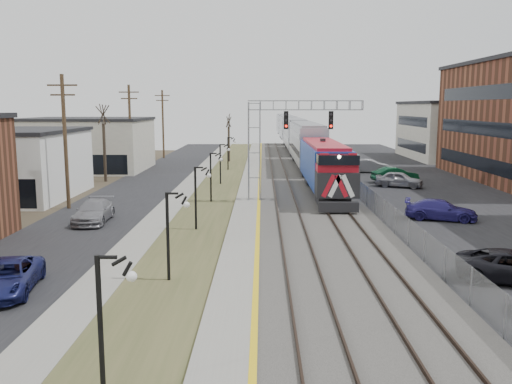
{
  "coord_description": "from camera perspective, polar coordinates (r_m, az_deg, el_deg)",
  "views": [
    {
      "loc": [
        0.14,
        -15.09,
        7.7
      ],
      "look_at": [
        -0.23,
        16.92,
        2.6
      ],
      "focal_mm": 38.0,
      "sensor_mm": 36.0,
      "label": 1
    }
  ],
  "objects": [
    {
      "name": "signal_gantry",
      "position": [
        43.15,
        2.11,
        6.24
      ],
      "size": [
        9.0,
        1.07,
        8.15
      ],
      "color": "gray",
      "rests_on": "ground"
    },
    {
      "name": "parking_lot",
      "position": [
        53.1,
        18.03,
        0.29
      ],
      "size": [
        16.0,
        120.0,
        0.04
      ],
      "primitive_type": "cube",
      "color": "black",
      "rests_on": "ground"
    },
    {
      "name": "car_lot_f",
      "position": [
        56.61,
        14.42,
        1.73
      ],
      "size": [
        4.9,
        2.61,
        1.53
      ],
      "primitive_type": "imported",
      "rotation": [
        0.0,
        0.0,
        1.79
      ],
      "color": "#0B3A20",
      "rests_on": "ground"
    },
    {
      "name": "sidewalk",
      "position": [
        51.17,
        -7.37,
        0.37
      ],
      "size": [
        2.0,
        120.0,
        0.08
      ],
      "primitive_type": "cube",
      "color": "gray",
      "rests_on": "ground"
    },
    {
      "name": "track_far",
      "position": [
        50.92,
        6.7,
        0.6
      ],
      "size": [
        1.58,
        120.0,
        0.15
      ],
      "color": "#2D2119",
      "rests_on": "ballast_bed"
    },
    {
      "name": "platform_edge",
      "position": [
        50.64,
        0.36,
        0.58
      ],
      "size": [
        0.24,
        120.0,
        0.01
      ],
      "primitive_type": "cube",
      "color": "gold",
      "rests_on": "platform"
    },
    {
      "name": "train",
      "position": [
        93.5,
        3.97,
        6.11
      ],
      "size": [
        3.0,
        108.65,
        5.33
      ],
      "color": "navy",
      "rests_on": "ground"
    },
    {
      "name": "car_lot_g",
      "position": [
        64.27,
        11.89,
        2.66
      ],
      "size": [
        4.83,
        2.39,
        1.52
      ],
      "primitive_type": "imported",
      "rotation": [
        0.0,
        0.0,
        1.4
      ],
      "color": "slate",
      "rests_on": "ground"
    },
    {
      "name": "fence",
      "position": [
        51.2,
        9.71,
        1.17
      ],
      "size": [
        0.04,
        120.0,
        1.6
      ],
      "primitive_type": "cube",
      "color": "gray",
      "rests_on": "ground"
    },
    {
      "name": "car_street_a",
      "position": [
        24.89,
        -24.75,
        -8.21
      ],
      "size": [
        2.98,
        5.1,
        1.33
      ],
      "primitive_type": "imported",
      "rotation": [
        0.0,
        0.0,
        0.17
      ],
      "color": "#161A50",
      "rests_on": "ground"
    },
    {
      "name": "ballast_bed",
      "position": [
        50.81,
        5.01,
        0.41
      ],
      "size": [
        8.0,
        120.0,
        0.2
      ],
      "primitive_type": "cube",
      "color": "#595651",
      "rests_on": "ground"
    },
    {
      "name": "bare_trees",
      "position": [
        55.73,
        -12.65,
        3.68
      ],
      "size": [
        12.3,
        42.3,
        5.95
      ],
      "color": "#382D23",
      "rests_on": "ground"
    },
    {
      "name": "grass_median",
      "position": [
        50.84,
        -4.02,
        0.35
      ],
      "size": [
        4.0,
        120.0,
        0.06
      ],
      "primitive_type": "cube",
      "color": "#414826",
      "rests_on": "ground"
    },
    {
      "name": "platform",
      "position": [
        50.67,
        -0.64,
        0.45
      ],
      "size": [
        2.0,
        120.0,
        0.24
      ],
      "primitive_type": "cube",
      "color": "gray",
      "rests_on": "ground"
    },
    {
      "name": "lampposts",
      "position": [
        34.11,
        -6.32,
        -0.62
      ],
      "size": [
        0.14,
        62.14,
        4.0
      ],
      "color": "black",
      "rests_on": "ground"
    },
    {
      "name": "street_west",
      "position": [
        52.0,
        -12.28,
        0.35
      ],
      "size": [
        7.0,
        120.0,
        0.04
      ],
      "primitive_type": "cube",
      "color": "black",
      "rests_on": "ground"
    },
    {
      "name": "car_street_b",
      "position": [
        37.58,
        -16.71,
        -2.03
      ],
      "size": [
        2.32,
        5.1,
        1.45
      ],
      "primitive_type": "imported",
      "rotation": [
        0.0,
        0.0,
        0.06
      ],
      "color": "gray",
      "rests_on": "ground"
    },
    {
      "name": "car_lot_e",
      "position": [
        53.28,
        14.86,
        1.25
      ],
      "size": [
        4.76,
        3.37,
        1.51
      ],
      "primitive_type": "imported",
      "rotation": [
        0.0,
        0.0,
        1.17
      ],
      "color": "gray",
      "rests_on": "ground"
    },
    {
      "name": "car_lot_d",
      "position": [
        38.83,
        18.87,
        -1.85
      ],
      "size": [
        5.08,
        3.24,
        1.37
      ],
      "primitive_type": "imported",
      "rotation": [
        0.0,
        0.0,
        1.27
      ],
      "color": "navy",
      "rests_on": "ground"
    },
    {
      "name": "utility_poles",
      "position": [
        42.77,
        -19.43,
        4.92
      ],
      "size": [
        0.28,
        80.28,
        10.0
      ],
      "color": "#4C3823",
      "rests_on": "ground"
    },
    {
      "name": "ground",
      "position": [
        16.94,
        0.12,
        -17.98
      ],
      "size": [
        160.0,
        160.0,
        0.0
      ],
      "primitive_type": "plane",
      "color": "#473D2D",
      "rests_on": "ground"
    },
    {
      "name": "track_near",
      "position": [
        50.67,
        2.76,
        0.61
      ],
      "size": [
        1.58,
        120.0,
        0.15
      ],
      "color": "#2D2119",
      "rests_on": "ballast_bed"
    }
  ]
}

